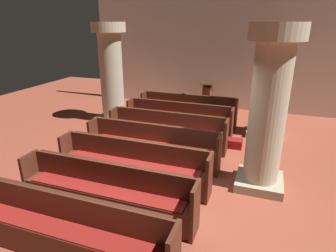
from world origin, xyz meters
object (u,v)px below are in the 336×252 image
lectern (206,100)px  pillar_far_side (111,72)px  pew_row_6 (66,228)px  pew_row_5 (106,189)px  hymn_book (184,93)px  pillar_aisle_side (271,79)px  kneeler_box_red (235,143)px  pew_row_0 (188,108)px  pillar_aisle_rear (268,108)px  pew_row_1 (179,117)px  pew_row_2 (167,129)px  pew_row_4 (133,163)px  pew_row_3 (152,143)px

lectern → pillar_far_side: bearing=-144.6°
pew_row_6 → pillar_far_side: 6.11m
pillar_far_side → pew_row_6: bearing=-66.5°
pew_row_5 → hymn_book: size_ratio=17.19×
pew_row_5 → pillar_aisle_side: (2.44, 4.83, 1.16)m
pew_row_5 → kneeler_box_red: (1.73, 3.56, -0.37)m
pew_row_0 → pillar_aisle_side: pillar_aisle_side is taller
pillar_far_side → pillar_aisle_rear: 5.52m
pew_row_1 → pew_row_2: (0.00, -1.03, 0.00)m
pew_row_2 → lectern: lectern is taller
pew_row_1 → pew_row_6: same height
pew_row_4 → kneeler_box_red: pew_row_4 is taller
pew_row_1 → lectern: 2.34m
pew_row_3 → kneeler_box_red: 2.33m
pew_row_0 → lectern: 1.34m
pew_row_6 → pillar_far_side: (-2.39, 5.50, 1.16)m
pew_row_3 → pew_row_4: size_ratio=1.00×
pew_row_1 → lectern: (0.34, 2.32, -0.03)m
pew_row_4 → hymn_book: 4.32m
pew_row_0 → pew_row_1: same height
pew_row_1 → pew_row_5: size_ratio=1.00×
pew_row_6 → pillar_aisle_side: 6.45m
pew_row_4 → pew_row_6: size_ratio=1.00×
pew_row_4 → pillar_far_side: pillar_far_side is taller
pew_row_3 → pew_row_4: (0.00, -1.03, 0.00)m
pew_row_1 → hymn_book: hymn_book is taller
pillar_aisle_rear → kneeler_box_red: bearing=112.1°
pew_row_2 → kneeler_box_red: (1.73, 0.49, -0.37)m
pew_row_0 → hymn_book: size_ratio=17.19×
pew_row_2 → kneeler_box_red: 1.84m
pew_row_3 → hymn_book: hymn_book is taller
pew_row_1 → pew_row_5: (0.00, -4.10, 0.00)m
pew_row_2 → pew_row_4: 2.05m
pew_row_4 → pew_row_5: bearing=-90.0°
pew_row_0 → pillar_aisle_side: (2.44, -0.29, 1.16)m
pew_row_5 → pillar_aisle_side: bearing=63.2°
pillar_aisle_side → kneeler_box_red: size_ratio=7.95×
pew_row_5 → pew_row_3: bearing=90.0°
pew_row_1 → pew_row_5: same height
pew_row_1 → kneeler_box_red: bearing=-17.2°
pew_row_4 → pew_row_0: bearing=90.0°
pew_row_5 → hymn_book: (-0.19, 5.32, 0.44)m
pillar_aisle_side → pew_row_4: bearing=-122.7°
pillar_aisle_rear → pew_row_6: bearing=-130.7°
lectern → pillar_aisle_side: bearing=-37.0°
lectern → hymn_book: bearing=-115.9°
pew_row_6 → pillar_aisle_side: size_ratio=1.01×
pew_row_1 → hymn_book: bearing=98.8°
hymn_book → pew_row_5: bearing=-88.0°
pew_row_0 → pew_row_3: bearing=-90.0°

